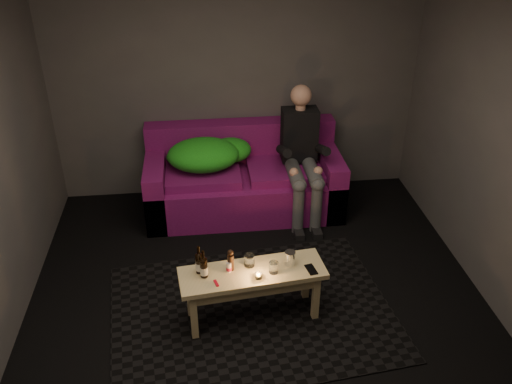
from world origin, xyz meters
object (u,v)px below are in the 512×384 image
beer_bottle_a (199,263)px  beer_bottle_b (204,267)px  coffee_table (252,279)px  person (302,152)px  sofa (243,181)px  steel_cup (290,258)px

beer_bottle_a → beer_bottle_b: 0.07m
coffee_table → beer_bottle_b: bearing=-176.6°
person → sofa: bearing=164.3°
steel_cup → sofa: bearing=97.4°
beer_bottle_b → steel_cup: 0.71m
person → steel_cup: person is taller
sofa → coffee_table: (-0.09, -1.79, 0.07)m
person → beer_bottle_b: person is taller
person → beer_bottle_b: (-1.09, -1.64, -0.15)m
coffee_table → beer_bottle_b: beer_bottle_b is taller
sofa → person: size_ratio=1.50×
person → coffee_table: bearing=-113.3°
sofa → person: person is taller
beer_bottle_a → steel_cup: 0.74m
sofa → steel_cup: 1.76m
beer_bottle_a → steel_cup: (0.74, 0.02, -0.03)m
beer_bottle_b → steel_cup: size_ratio=2.04×
beer_bottle_b → beer_bottle_a: bearing=120.0°
sofa → steel_cup: bearing=-82.6°
sofa → person: bearing=-15.7°
steel_cup → person: bearing=76.2°
beer_bottle_a → beer_bottle_b: (0.03, -0.06, -0.00)m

